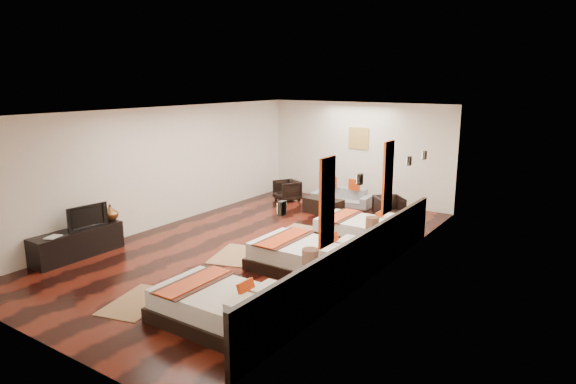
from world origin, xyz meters
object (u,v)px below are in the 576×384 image
Objects in this scene: book at (48,237)px; armchair_left at (287,191)px; bed_far at (362,230)px; nightstand_a at (310,287)px; sofa at (342,197)px; coffee_table at (323,206)px; bed_mid at (310,257)px; nightstand_b at (371,248)px; tv_console at (77,243)px; figurine at (110,212)px; table_plant at (326,193)px; bed_near at (223,307)px; armchair_right at (389,208)px; tv at (86,216)px.

armchair_left is at bearing 82.93° from book.
bed_far is 3.47m from nightstand_a.
sofa is 1.62m from armchair_left.
nightstand_a is 6.86m from armchair_left.
book is (-4.19, -4.59, 0.32)m from bed_far.
bed_mid is at bearing -63.52° from coffee_table.
nightstand_a is 1.02× the size of nightstand_b.
book is at bearing -90.00° from tv_console.
coffee_table is (2.40, 4.68, -0.52)m from figurine.
book reaches higher than coffee_table.
sofa reaches higher than coffee_table.
tv_console is 6.04m from table_plant.
nightstand_b is (0.75, 3.35, 0.06)m from bed_near.
nightstand_a is 5.10m from book.
bed_near is 4.21m from book.
bed_near is 4.23m from tv_console.
table_plant is at bearing 7.61° from armchair_left.
bed_near reaches higher than book.
bed_far is at bearing -39.18° from coffee_table.
tv_console is (-4.20, -1.87, 0.00)m from bed_mid.
bed_near is at bearing -89.98° from bed_far.
nightstand_a is 5.28m from armchair_right.
armchair_left is (-4.11, 3.28, -0.02)m from nightstand_b.
figurine is at bearing 10.97° from tv.
table_plant is at bearing 68.16° from book.
table_plant is at bearing -17.96° from tv.
figurine reaches higher than bed_near.
tv reaches higher than figurine.
bed_far is 1.86× the size of coffee_table.
tv_console is 6.18m from armchair_left.
tv is 0.82× the size of coffee_table.
armchair_right is 1.69m from coffee_table.
nightstand_a is at bearing -124.01° from armchair_right.
armchair_left reaches higher than book.
tv_console is 6.30× the size of book.
bed_near is at bearing -6.87° from tv_console.
armchair_right is (4.00, 5.64, -0.48)m from tv.
nightstand_b is at bearing -46.87° from table_plant.
bed_mid is at bearing -61.73° from tv.
bed_near is 6.25m from coffee_table.
nightstand_a is (0.75, -3.38, 0.08)m from bed_far.
armchair_right is at bearing 99.71° from nightstand_a.
nightstand_b reaches higher than armchair_left.
armchair_right is (3.22, -0.29, 0.01)m from armchair_left.
nightstand_a is 4.94m from tv.
tv is 2.94× the size of table_plant.
tv is at bearing 75.74° from tv_console.
armchair_right reaches higher than tv_console.
nightstand_a is at bearing -71.03° from sofa.
book is 1.02× the size of table_plant.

